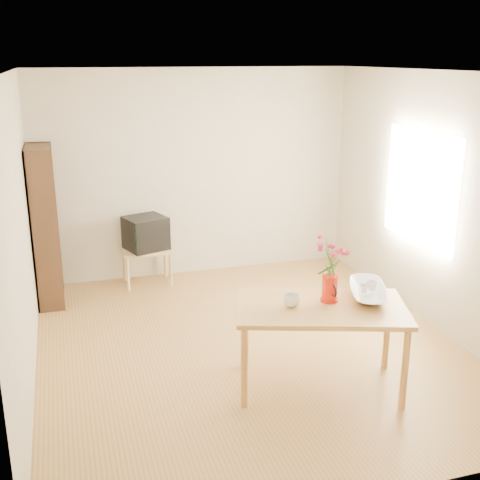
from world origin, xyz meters
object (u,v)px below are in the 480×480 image
object	(u,v)px
pitcher	(330,289)
television	(145,232)
table	(321,315)
mug	(292,301)
bowl	(369,272)

from	to	relation	value
pitcher	television	size ratio (longest dim) A/B	0.40
television	pitcher	bearing A→B (deg)	-86.67
pitcher	table	bearing A→B (deg)	-141.81
table	mug	xyz separation A→B (m)	(-0.25, 0.06, 0.13)
mug	table	bearing A→B (deg)	153.84
table	bowl	world-z (taller)	bowl
mug	bowl	xyz separation A→B (m)	(0.72, 0.03, 0.16)
bowl	table	bearing A→B (deg)	-169.15
television	mug	bearing A→B (deg)	-93.11
table	television	size ratio (longest dim) A/B	2.75
bowl	television	distance (m)	3.19
table	television	bearing A→B (deg)	128.18
television	bowl	bearing A→B (deg)	-80.37
table	mug	distance (m)	0.29
table	mug	bearing A→B (deg)	-175.11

